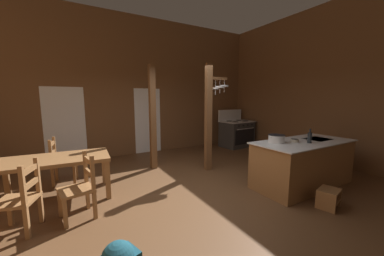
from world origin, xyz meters
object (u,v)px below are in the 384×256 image
Objects in this scene: stockpot_on_counter at (277,139)px; ladderback_chair_by_post at (61,162)px; ladderback_chair_near_window at (21,199)px; stove_range at (237,133)px; dining_table at (56,163)px; bottle_tall_on_counter at (310,137)px; step_stool at (329,197)px; ladderback_chair_at_table_end at (80,188)px; kitchen_island at (303,163)px; mixing_bowl_on_counter at (295,140)px.

ladderback_chair_by_post is at bearing 146.94° from stockpot_on_counter.
stove_range is at bearing 22.66° from ladderback_chair_near_window.
bottle_tall_on_counter is at bearing -24.50° from dining_table.
bottle_tall_on_counter is (4.19, -1.91, 0.36)m from dining_table.
stove_range is at bearing 60.29° from stockpot_on_counter.
stockpot_on_counter is at bearing 144.75° from bottle_tall_on_counter.
stove_range reaches higher than step_stool.
ladderback_chair_near_window and ladderback_chair_by_post have the same top height.
step_stool is 1.27m from stockpot_on_counter.
stockpot_on_counter is at bearing 96.35° from step_stool.
stove_range is 1.39× the size of ladderback_chair_by_post.
ladderback_chair_near_window is 3.47× the size of bottle_tall_on_counter.
bottle_tall_on_counter is at bearing 58.08° from step_stool.
stockpot_on_counter is at bearing -11.86° from ladderback_chair_at_table_end.
dining_table is 1.84× the size of ladderback_chair_at_table_end.
stove_range reaches higher than ladderback_chair_near_window.
ladderback_chair_at_table_end is (-3.95, 0.90, -0.00)m from kitchen_island.
ladderback_chair_near_window and ladderback_chair_at_table_end have the same top height.
ladderback_chair_near_window is at bearing 169.18° from mixing_bowl_on_counter.
mixing_bowl_on_counter is at bearing -13.01° from ladderback_chair_at_table_end.
ladderback_chair_by_post is at bearing -172.00° from stove_range.
ladderback_chair_near_window reaches higher than step_stool.
ladderback_chair_at_table_end reaches higher than kitchen_island.
mixing_bowl_on_counter is 0.59× the size of bottle_tall_on_counter.
stockpot_on_counter reaches higher than ladderback_chair_near_window.
step_stool is 0.24× the size of dining_table.
stove_range is 3.18× the size of step_stool.
ladderback_chair_at_table_end is 4.05m from bottle_tall_on_counter.
ladderback_chair_by_post is at bearing 147.67° from mixing_bowl_on_counter.
ladderback_chair_at_table_end is at bearing 1.34° from ladderback_chair_near_window.
bottle_tall_on_counter is (-0.08, -0.16, 0.56)m from kitchen_island.
bottle_tall_on_counter reaches higher than ladderback_chair_near_window.
dining_table is 4.03m from stockpot_on_counter.
ladderback_chair_by_post is 4.38m from stockpot_on_counter.
dining_table is at bearing 157.68° from kitchen_island.
kitchen_island is at bearing -109.95° from stove_range.
dining_table is 6.39× the size of bottle_tall_on_counter.
stockpot_on_counter is (-1.79, -3.14, 0.50)m from stove_range.
ladderback_chair_near_window is 2.51× the size of stockpot_on_counter.
mixing_bowl_on_counter is 0.27m from bottle_tall_on_counter.
stove_range is 1.39× the size of ladderback_chair_at_table_end.
kitchen_island is 7.91× the size of bottle_tall_on_counter.
dining_table is at bearing 157.12° from stockpot_on_counter.
ladderback_chair_by_post and ladderback_chair_at_table_end have the same top height.
bottle_tall_on_counter is at bearing -52.25° from mixing_bowl_on_counter.
ladderback_chair_at_table_end is (-3.48, 1.68, 0.27)m from step_stool.
ladderback_chair_at_table_end is at bearing 167.12° from kitchen_island.
step_stool is 0.44× the size of ladderback_chair_by_post.
stockpot_on_counter is (-0.58, 0.20, 0.53)m from kitchen_island.
stove_range is 3.76m from bottle_tall_on_counter.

